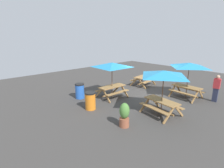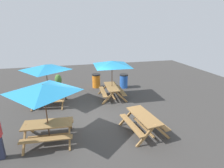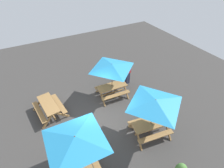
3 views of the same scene
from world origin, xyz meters
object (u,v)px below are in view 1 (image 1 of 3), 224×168
Objects in this scene: picnic_table_1 at (189,68)px; trash_bin_blue at (80,91)px; picnic_table_0 at (143,79)px; picnic_table_3 at (164,77)px; trash_bin_orange at (90,101)px; potted_plant_0 at (124,115)px; person_standing at (216,88)px; picnic_table_2 at (112,67)px.

picnic_table_1 reaches higher than trash_bin_blue.
picnic_table_3 is (-4.01, 3.67, 1.43)m from picnic_table_0.
potted_plant_0 reaches higher than trash_bin_orange.
person_standing is at bearing -104.60° from potted_plant_0.
person_standing is (-6.11, -5.76, 0.39)m from trash_bin_blue.
picnic_table_0 is at bearing -34.01° from picnic_table_3.
picnic_table_3 reaches higher than potted_plant_0.
trash_bin_blue is 0.88× the size of potted_plant_0.
picnic_table_2 is at bearing -1.18° from picnic_table_0.
picnic_table_3 is at bearing 93.54° from picnic_table_2.
picnic_table_1 is 1.00× the size of picnic_table_3.
trash_bin_blue is at bearing 51.97° from picnic_table_1.
picnic_table_0 is 2.00× the size of trash_bin_blue.
trash_bin_blue is at bearing -6.97° from potted_plant_0.
trash_bin_blue is (0.86, 5.44, -0.07)m from picnic_table_0.
trash_bin_blue is at bearing -15.52° from trash_bin_orange.
picnic_table_3 is 4.32m from person_standing.
picnic_table_0 is 0.84× the size of picnic_table_1.
picnic_table_1 is at bearing 78.27° from picnic_table_0.
picnic_table_1 reaches higher than trash_bin_orange.
picnic_table_1 is at bearing -76.85° from picnic_table_3.
picnic_table_2 is 2.88× the size of trash_bin_blue.
picnic_table_3 is 2.38× the size of trash_bin_orange.
trash_bin_orange is at bearing 46.05° from picnic_table_3.
picnic_table_1 is at bearing 138.04° from picnic_table_2.
person_standing reaches higher than picnic_table_0.
trash_bin_blue is 4.50m from potted_plant_0.
picnic_table_0 is 0.69× the size of picnic_table_2.
picnic_table_2 is at bearing 50.09° from picnic_table_1.
picnic_table_3 is (-0.28, 3.38, 0.00)m from picnic_table_1.
picnic_table_0 is 1.75× the size of potted_plant_0.
picnic_table_0 is 5.51m from trash_bin_blue.
picnic_table_1 is at bearing -91.32° from potted_plant_0.
trash_bin_orange is 2.58m from potted_plant_0.
picnic_table_3 is at bearing -142.43° from trash_bin_orange.
picnic_table_0 is at bearing -172.30° from picnic_table_2.
picnic_table_1 is 3.39m from picnic_table_3.
picnic_table_3 is 2.75m from potted_plant_0.
person_standing is (-5.24, -0.32, 0.32)m from picnic_table_0.
trash_bin_orange is at bearing 164.48° from trash_bin_blue.
potted_plant_0 is (-3.20, 2.20, -1.43)m from picnic_table_2.
picnic_table_3 is at bearing 66.33° from person_standing.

